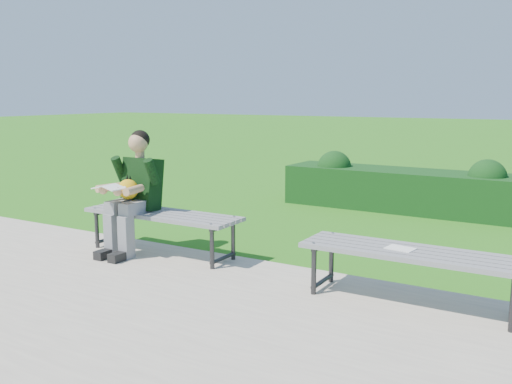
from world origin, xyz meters
TOP-DOWN VIEW (x-y plane):
  - ground at (0.00, 0.00)m, footprint 80.00×80.00m
  - walkway at (0.00, -1.75)m, footprint 30.00×3.50m
  - hedge at (0.07, 3.46)m, footprint 3.52×0.93m
  - bench_left at (-1.42, -0.31)m, footprint 1.80×0.50m
  - bench_right at (1.30, -0.47)m, footprint 1.80×0.50m
  - seated_boy at (-1.72, -0.41)m, footprint 0.56×0.76m
  - paper_sheet at (1.20, -0.47)m, footprint 0.24×0.19m

SIDE VIEW (x-z plane):
  - ground at x=0.00m, z-range 0.00..0.00m
  - walkway at x=0.00m, z-range 0.00..0.02m
  - hedge at x=0.07m, z-range -0.08..0.76m
  - bench_left at x=-1.42m, z-range 0.19..0.64m
  - bench_right at x=1.30m, z-range 0.19..0.64m
  - paper_sheet at x=1.20m, z-range 0.47..0.48m
  - seated_boy at x=-1.72m, z-range 0.06..1.37m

